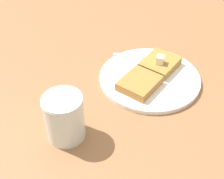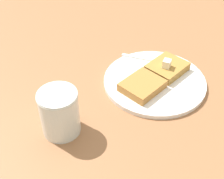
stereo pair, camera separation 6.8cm
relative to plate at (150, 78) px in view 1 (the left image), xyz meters
The scene contains 7 objects.
table_surface 10.91cm from the plate, 155.06° to the right, with size 127.50×127.50×2.72cm, color #94613D.
plate is the anchor object (origin of this frame).
toast_slice_left 5.07cm from the plate, behind, with size 9.20×7.75×2.08cm, color #A77936.
toast_slice_middle 5.07cm from the plate, ahead, with size 9.20×7.75×2.08cm, color #AD7336.
butter_pat_primary 5.23cm from the plate, behind, with size 2.01×1.81×2.01cm, color #F6EAC8.
fork 7.86cm from the plate, 135.96° to the right, with size 9.88×14.22×0.36cm.
syrup_jar 26.14cm from the plate, ahead, with size 8.08×8.08×9.96cm.
Camera 1 is at (60.25, 38.98, 51.85)cm, focal length 50.00 mm.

